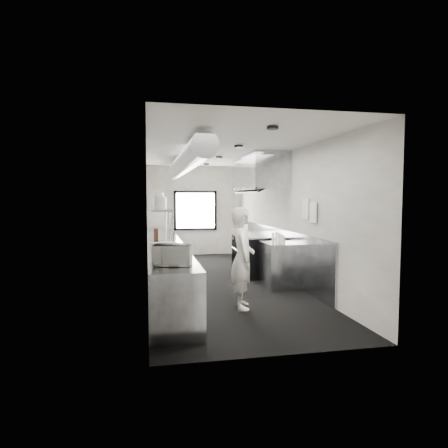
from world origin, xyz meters
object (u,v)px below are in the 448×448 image
knife_block (156,234)px  plate_stack_b (159,202)px  far_work_table (160,244)px  plate_stack_a (161,203)px  range (256,254)px  cutting_board (167,244)px  squeeze_bottle_d (277,237)px  plate_stack_d (159,200)px  small_plate (176,251)px  line_cook (242,258)px  plate_stack_c (159,201)px  bottle_station (280,265)px  deli_tub_a (162,258)px  microwave (173,255)px  exhaust_hood (259,173)px  squeeze_bottle_e (273,237)px  squeeze_bottle_a (284,241)px  squeeze_bottle_c (279,238)px  squeeze_bottle_b (282,239)px  deli_tub_b (165,257)px  prep_counter (166,267)px

knife_block → plate_stack_b: bearing=78.2°
far_work_table → plate_stack_a: plate_stack_a is taller
range → cutting_board: size_ratio=2.63×
knife_block → squeeze_bottle_d: size_ratio=1.20×
plate_stack_b → range: bearing=1.6°
plate_stack_d → squeeze_bottle_d: bearing=-45.1°
small_plate → range: bearing=48.2°
line_cook → plate_stack_c: plate_stack_c is taller
small_plate → cutting_board: 1.08m
bottle_station → knife_block: 2.73m
plate_stack_c → line_cook: bearing=-69.3°
range → deli_tub_a: 4.05m
microwave → small_plate: (0.15, 1.30, -0.13)m
exhaust_hood → squeeze_bottle_e: exhaust_hood is taller
plate_stack_b → squeeze_bottle_e: bearing=-23.3°
cutting_board → squeeze_bottle_a: (2.23, -0.51, 0.07)m
line_cook → squeeze_bottle_d: (1.11, 1.50, 0.17)m
squeeze_bottle_c → squeeze_bottle_d: bearing=87.4°
cutting_board → plate_stack_c: 1.91m
range → squeeze_bottle_b: size_ratio=9.03×
small_plate → squeeze_bottle_c: squeeze_bottle_c is taller
exhaust_hood → squeeze_bottle_d: bearing=-88.6°
squeeze_bottle_b → squeeze_bottle_e: size_ratio=1.06×
bottle_station → plate_stack_a: bearing=154.9°
range → plate_stack_a: plate_stack_a is taller
knife_block → squeeze_bottle_a: (2.42, -1.38, -0.04)m
cutting_board → squeeze_bottle_c: size_ratio=3.10×
deli_tub_b → plate_stack_c: 3.79m
knife_block → plate_stack_a: (0.11, 0.05, 0.68)m
microwave → squeeze_bottle_d: size_ratio=2.35×
squeeze_bottle_b → deli_tub_a: bearing=-144.5°
prep_counter → line_cook: 1.97m
prep_counter → range: range is taller
exhaust_hood → plate_stack_a: exhaust_hood is taller
squeeze_bottle_d → prep_counter: bearing=179.0°
microwave → knife_block: (-0.14, 3.24, -0.02)m
squeeze_bottle_d → plate_stack_a: bearing=158.0°
knife_block → plate_stack_c: 1.11m
line_cook → squeeze_bottle_a: (1.09, 1.01, 0.15)m
far_work_table → squeeze_bottle_e: bearing=-57.7°
knife_block → deli_tub_a: bearing=-85.5°
far_work_table → squeeze_bottle_d: 4.41m
small_plate → plate_stack_c: plate_stack_c is taller
small_plate → squeeze_bottle_e: (2.13, 1.23, 0.08)m
deli_tub_b → line_cook: bearing=20.3°
prep_counter → plate_stack_d: (-0.06, 2.30, 1.31)m
plate_stack_a → squeeze_bottle_a: plate_stack_a is taller
plate_stack_c → plate_stack_b: bearing=-92.1°
bottle_station → squeeze_bottle_c: 0.55m
plate_stack_b → plate_stack_d: (0.02, 1.17, 0.05)m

